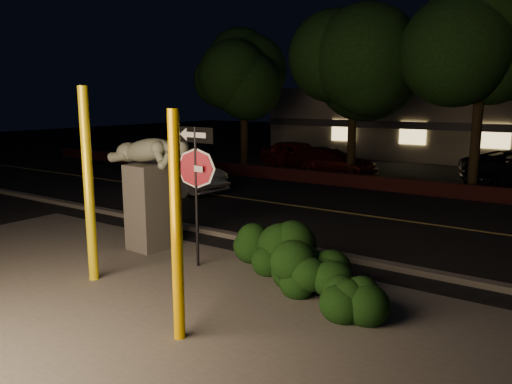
{
  "coord_description": "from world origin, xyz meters",
  "views": [
    {
      "loc": [
        6.19,
        -6.61,
        3.41
      ],
      "look_at": [
        0.74,
        1.3,
        1.6
      ],
      "focal_mm": 35.0,
      "sensor_mm": 36.0,
      "label": 1
    }
  ],
  "objects_px": {
    "yellow_pole_left": "(89,186)",
    "sculpture": "(148,180)",
    "yellow_pole_right": "(177,229)",
    "parked_car_darkred": "(331,161)",
    "silver_sedan": "(176,172)",
    "parked_car_red": "(297,155)",
    "signpost": "(196,169)"
  },
  "relations": [
    {
      "from": "yellow_pole_right",
      "to": "parked_car_darkred",
      "type": "relative_size",
      "value": 0.77
    },
    {
      "from": "signpost",
      "to": "parked_car_darkred",
      "type": "distance_m",
      "value": 13.41
    },
    {
      "from": "silver_sedan",
      "to": "parked_car_red",
      "type": "xyz_separation_m",
      "value": [
        0.96,
        7.32,
        0.02
      ]
    },
    {
      "from": "signpost",
      "to": "silver_sedan",
      "type": "relative_size",
      "value": 0.67
    },
    {
      "from": "parked_car_darkred",
      "to": "yellow_pole_left",
      "type": "bearing_deg",
      "value": -177.44
    },
    {
      "from": "yellow_pole_left",
      "to": "sculpture",
      "type": "height_order",
      "value": "yellow_pole_left"
    },
    {
      "from": "silver_sedan",
      "to": "parked_car_red",
      "type": "relative_size",
      "value": 1.01
    },
    {
      "from": "parked_car_red",
      "to": "signpost",
      "type": "bearing_deg",
      "value": -139.68
    },
    {
      "from": "yellow_pole_left",
      "to": "sculpture",
      "type": "distance_m",
      "value": 2.06
    },
    {
      "from": "yellow_pole_left",
      "to": "silver_sedan",
      "type": "height_order",
      "value": "yellow_pole_left"
    },
    {
      "from": "yellow_pole_right",
      "to": "parked_car_red",
      "type": "height_order",
      "value": "yellow_pole_right"
    },
    {
      "from": "yellow_pole_left",
      "to": "yellow_pole_right",
      "type": "relative_size",
      "value": 1.11
    },
    {
      "from": "sculpture",
      "to": "parked_car_red",
      "type": "distance_m",
      "value": 13.59
    },
    {
      "from": "yellow_pole_right",
      "to": "signpost",
      "type": "bearing_deg",
      "value": 126.28
    },
    {
      "from": "signpost",
      "to": "sculpture",
      "type": "bearing_deg",
      "value": 175.68
    },
    {
      "from": "silver_sedan",
      "to": "parked_car_darkred",
      "type": "height_order",
      "value": "silver_sedan"
    },
    {
      "from": "signpost",
      "to": "sculpture",
      "type": "relative_size",
      "value": 1.09
    },
    {
      "from": "yellow_pole_left",
      "to": "parked_car_red",
      "type": "distance_m",
      "value": 15.65
    },
    {
      "from": "silver_sedan",
      "to": "parked_car_red",
      "type": "distance_m",
      "value": 7.38
    },
    {
      "from": "signpost",
      "to": "parked_car_red",
      "type": "distance_m",
      "value": 14.41
    },
    {
      "from": "yellow_pole_right",
      "to": "parked_car_red",
      "type": "bearing_deg",
      "value": 114.33
    },
    {
      "from": "yellow_pole_left",
      "to": "parked_car_darkred",
      "type": "xyz_separation_m",
      "value": [
        -2.22,
        14.61,
        -1.2
      ]
    },
    {
      "from": "parked_car_darkred",
      "to": "silver_sedan",
      "type": "bearing_deg",
      "value": 150.86
    },
    {
      "from": "parked_car_red",
      "to": "parked_car_darkred",
      "type": "relative_size",
      "value": 0.99
    },
    {
      "from": "signpost",
      "to": "parked_car_darkred",
      "type": "xyz_separation_m",
      "value": [
        -3.34,
        12.9,
        -1.42
      ]
    },
    {
      "from": "signpost",
      "to": "parked_car_darkred",
      "type": "relative_size",
      "value": 0.67
    },
    {
      "from": "silver_sedan",
      "to": "parked_car_darkred",
      "type": "bearing_deg",
      "value": -14.13
    },
    {
      "from": "sculpture",
      "to": "silver_sedan",
      "type": "bearing_deg",
      "value": 132.76
    },
    {
      "from": "sculpture",
      "to": "signpost",
      "type": "bearing_deg",
      "value": -5.25
    },
    {
      "from": "parked_car_red",
      "to": "sculpture",
      "type": "bearing_deg",
      "value": -145.79
    },
    {
      "from": "yellow_pole_right",
      "to": "silver_sedan",
      "type": "xyz_separation_m",
      "value": [
        -8.13,
        8.54,
        -0.94
      ]
    },
    {
      "from": "signpost",
      "to": "parked_car_red",
      "type": "bearing_deg",
      "value": 116.63
    }
  ]
}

